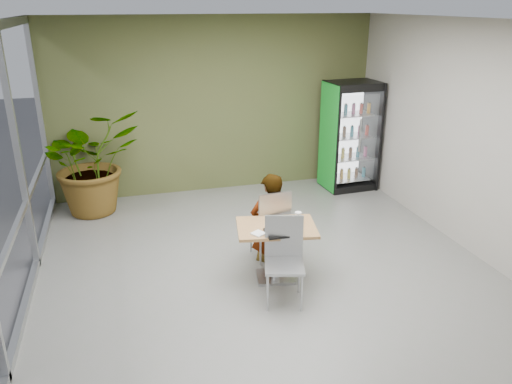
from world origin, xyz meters
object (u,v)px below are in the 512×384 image
at_px(dining_table, 276,241).
at_px(chair_far, 272,220).
at_px(chair_near, 284,252).
at_px(cafeteria_tray, 282,232).
at_px(potted_plant, 92,162).
at_px(seated_woman, 270,227).
at_px(soda_cup, 298,218).
at_px(beverage_fridge, 350,136).

relative_size(dining_table, chair_far, 1.05).
distance_m(chair_near, cafeteria_tray, 0.28).
height_order(chair_near, potted_plant, potted_plant).
bearing_deg(seated_woman, dining_table, 76.41).
distance_m(cafeteria_tray, potted_plant, 3.96).
height_order(dining_table, potted_plant, potted_plant).
height_order(chair_far, potted_plant, potted_plant).
bearing_deg(soda_cup, chair_far, 111.89).
bearing_deg(soda_cup, potted_plant, 130.90).
bearing_deg(chair_near, dining_table, 100.19).
relative_size(cafeteria_tray, potted_plant, 0.23).
distance_m(dining_table, chair_far, 0.51).
distance_m(seated_woman, soda_cup, 0.68).
bearing_deg(potted_plant, soda_cup, -49.10).
bearing_deg(seated_woman, chair_near, 77.87).
relative_size(chair_far, beverage_fridge, 0.51).
height_order(dining_table, seated_woman, seated_woman).
distance_m(seated_woman, potted_plant, 3.44).
bearing_deg(chair_far, soda_cup, 107.30).
bearing_deg(beverage_fridge, potted_plant, 176.05).
distance_m(dining_table, beverage_fridge, 3.81).
distance_m(chair_far, beverage_fridge, 3.37).
distance_m(dining_table, chair_near, 0.45).
bearing_deg(chair_near, seated_woman, 98.34).
relative_size(chair_near, beverage_fridge, 0.51).
height_order(chair_near, cafeteria_tray, chair_near).
bearing_deg(dining_table, potted_plant, 127.43).
xyz_separation_m(seated_woman, beverage_fridge, (2.31, 2.37, 0.54)).
bearing_deg(soda_cup, chair_near, -126.54).
height_order(cafeteria_tray, potted_plant, potted_plant).
distance_m(seated_woman, beverage_fridge, 3.35).
bearing_deg(potted_plant, chair_far, -46.28).
height_order(dining_table, beverage_fridge, beverage_fridge).
relative_size(dining_table, seated_woman, 0.70).
xyz_separation_m(dining_table, chair_far, (0.10, 0.50, 0.07)).
bearing_deg(potted_plant, beverage_fridge, -0.91).
height_order(soda_cup, cafeteria_tray, soda_cup).
bearing_deg(cafeteria_tray, chair_near, -102.91).
distance_m(chair_near, seated_woman, 1.01).
height_order(chair_far, cafeteria_tray, chair_far).
relative_size(chair_near, potted_plant, 0.59).
bearing_deg(soda_cup, seated_woman, 110.52).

